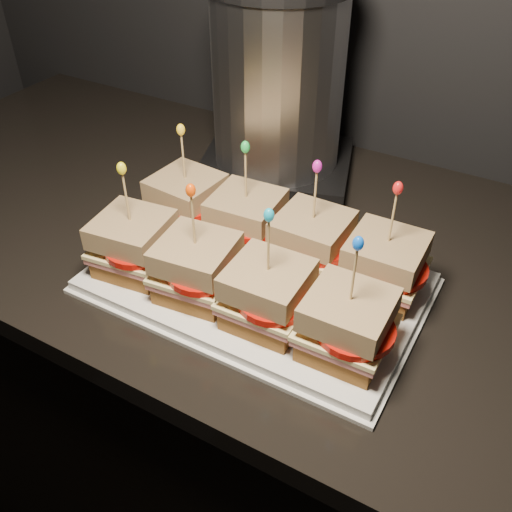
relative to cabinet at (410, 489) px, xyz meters
The scene contains 63 objects.
cabinet is the anchor object (origin of this frame).
granite_slab 0.46m from the cabinet, ahead, with size 2.16×0.68×0.03m, color black.
platter 0.56m from the cabinet, 154.16° to the right, with size 0.43×0.26×0.02m, color white.
platter_rim 0.56m from the cabinet, 154.16° to the right, with size 0.44×0.28×0.01m, color white.
sandwich_0_bread_bot 0.66m from the cabinet, behind, with size 0.09×0.09×0.02m, color brown.
sandwich_0_ham 0.67m from the cabinet, behind, with size 0.10×0.09×0.01m, color #C85754.
sandwich_0_cheese 0.67m from the cabinet, behind, with size 0.10×0.10×0.01m, color #FDE997.
sandwich_0_tomato 0.67m from the cabinet, behind, with size 0.09×0.09×0.01m, color red.
sandwich_0_bread_top 0.70m from the cabinet, behind, with size 0.09×0.09×0.03m, color #61360E.
sandwich_0_pick 0.73m from the cabinet, behind, with size 0.00×0.00×0.09m, color tan.
sandwich_0_frill 0.77m from the cabinet, behind, with size 0.01×0.01×0.02m, color yellow.
sandwich_1_bread_bot 0.60m from the cabinet, 168.34° to the right, with size 0.09×0.09×0.02m, color brown.
sandwich_1_ham 0.61m from the cabinet, 168.34° to the right, with size 0.10×0.09×0.01m, color #C85754.
sandwich_1_cheese 0.62m from the cabinet, 168.34° to the right, with size 0.10×0.10×0.01m, color #FDE997.
sandwich_1_tomato 0.62m from the cabinet, 166.78° to the right, with size 0.09×0.09×0.01m, color red.
sandwich_1_bread_top 0.64m from the cabinet, 168.34° to the right, with size 0.09×0.09×0.03m, color #61360E.
sandwich_1_pick 0.68m from the cabinet, 168.34° to the right, with size 0.00×0.00×0.09m, color tan.
sandwich_1_frill 0.72m from the cabinet, 168.34° to the right, with size 0.01×0.01×0.02m, color green.
sandwich_2_bread_bot 0.55m from the cabinet, 162.89° to the right, with size 0.09×0.09×0.02m, color brown.
sandwich_2_ham 0.57m from the cabinet, 162.89° to the right, with size 0.10×0.09×0.01m, color #C85754.
sandwich_2_cheese 0.57m from the cabinet, 162.89° to the right, with size 0.10×0.10×0.01m, color #FDE997.
sandwich_2_tomato 0.58m from the cabinet, 160.32° to the right, with size 0.09×0.09×0.01m, color red.
sandwich_2_bread_top 0.60m from the cabinet, 162.89° to the right, with size 0.09×0.09×0.03m, color #61360E.
sandwich_2_pick 0.64m from the cabinet, 162.89° to the right, with size 0.00×0.00×0.09m, color tan.
sandwich_2_frill 0.68m from the cabinet, 162.89° to the right, with size 0.01×0.01×0.02m, color #C419A2.
sandwich_3_bread_bot 0.52m from the cabinet, 148.77° to the right, with size 0.09×0.09×0.02m, color brown.
sandwich_3_ham 0.54m from the cabinet, 148.77° to the right, with size 0.10×0.09×0.01m, color #C85754.
sandwich_3_cheese 0.55m from the cabinet, 148.77° to the right, with size 0.10×0.10×0.01m, color #FDE997.
sandwich_3_tomato 0.55m from the cabinet, 143.16° to the right, with size 0.09×0.09×0.01m, color red.
sandwich_3_bread_top 0.57m from the cabinet, 148.77° to the right, with size 0.09×0.09×0.03m, color #61360E.
sandwich_3_pick 0.62m from the cabinet, 148.77° to the right, with size 0.00×0.00×0.09m, color tan.
sandwich_3_frill 0.66m from the cabinet, 148.77° to the right, with size 0.01×0.01×0.02m, color red.
sandwich_4_bread_bot 0.68m from the cabinet, 155.63° to the right, with size 0.09×0.09×0.02m, color brown.
sandwich_4_ham 0.69m from the cabinet, 155.63° to the right, with size 0.10×0.09×0.01m, color #C85754.
sandwich_4_cheese 0.70m from the cabinet, 155.63° to the right, with size 0.10×0.10×0.01m, color #FDE997.
sandwich_4_tomato 0.70m from the cabinet, 154.28° to the right, with size 0.09×0.09×0.01m, color red.
sandwich_4_bread_top 0.72m from the cabinet, 155.63° to the right, with size 0.09×0.09×0.03m, color #61360E.
sandwich_4_pick 0.75m from the cabinet, 155.63° to the right, with size 0.00×0.00×0.09m, color tan.
sandwich_4_frill 0.79m from the cabinet, 155.63° to the right, with size 0.01×0.01×0.02m, color yellow.
sandwich_5_bread_bot 0.62m from the cabinet, 148.94° to the right, with size 0.09×0.09×0.02m, color brown.
sandwich_5_ham 0.64m from the cabinet, 148.94° to the right, with size 0.10×0.09×0.01m, color #C85754.
sandwich_5_cheese 0.64m from the cabinet, 148.94° to the right, with size 0.10×0.10×0.01m, color #FDE997.
sandwich_5_tomato 0.64m from the cabinet, 147.10° to the right, with size 0.09×0.09×0.01m, color red.
sandwich_5_bread_top 0.66m from the cabinet, 148.94° to the right, with size 0.09×0.09×0.03m, color #61360E.
sandwich_5_pick 0.70m from the cabinet, 148.94° to the right, with size 0.00×0.00×0.09m, color tan.
sandwich_5_frill 0.74m from the cabinet, 148.94° to the right, with size 0.01×0.01×0.02m, color #FA4705.
sandwich_6_bread_bot 0.58m from the cabinet, 138.05° to the right, with size 0.09×0.09×0.02m, color brown.
sandwich_6_ham 0.59m from the cabinet, 138.05° to the right, with size 0.10×0.09×0.01m, color #C85754.
sandwich_6_cheese 0.60m from the cabinet, 138.05° to the right, with size 0.10×0.10×0.01m, color #FDE997.
sandwich_6_tomato 0.60m from the cabinet, 135.43° to the right, with size 0.09×0.09×0.01m, color red.
sandwich_6_bread_top 0.62m from the cabinet, 138.05° to the right, with size 0.09×0.09×0.03m, color #61360E.
sandwich_6_pick 0.67m from the cabinet, 138.05° to the right, with size 0.00×0.00×0.09m, color tan.
sandwich_6_frill 0.71m from the cabinet, 138.05° to the right, with size 0.01×0.01×0.02m, color #149CC1.
sandwich_7_bread_bot 0.55m from the cabinet, 119.46° to the right, with size 0.09×0.09×0.02m, color brown.
sandwich_7_ham 0.57m from the cabinet, 119.46° to the right, with size 0.10×0.09×0.01m, color #C85754.
sandwich_7_cheese 0.57m from the cabinet, 119.46° to the right, with size 0.10×0.10×0.01m, color #FDE997.
sandwich_7_tomato 0.58m from the cabinet, 115.86° to the right, with size 0.09×0.09×0.01m, color red.
sandwich_7_bread_top 0.60m from the cabinet, 119.46° to the right, with size 0.09×0.09×0.03m, color #61360E.
sandwich_7_pick 0.64m from the cabinet, 119.46° to the right, with size 0.00×0.00×0.09m, color tan.
sandwich_7_frill 0.68m from the cabinet, 119.46° to the right, with size 0.01×0.01×0.02m, color blue.
appliance_base 0.64m from the cabinet, 156.87° to the left, with size 0.26×0.21×0.03m, color #262628.
appliance_body 0.77m from the cabinet, 156.87° to the left, with size 0.21×0.21×0.28m, color silver.
appliance 0.76m from the cabinet, 156.87° to the left, with size 0.26×0.21×0.33m, color silver, non-canonical shape.
Camera 1 is at (-0.74, 1.04, 1.43)m, focal length 40.00 mm.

